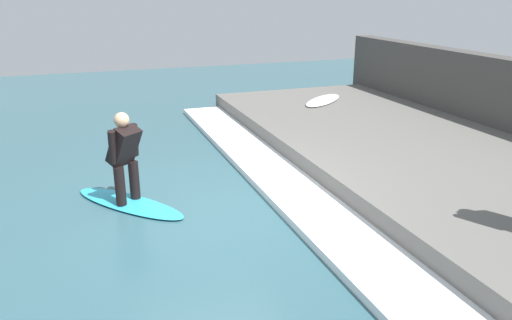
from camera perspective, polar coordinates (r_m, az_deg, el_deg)
ground_plane at (r=7.36m, az=-4.81°, el=-5.72°), size 28.00×28.00×0.00m
concrete_ledge at (r=9.08m, az=20.25°, el=-0.72°), size 4.40×12.77×0.38m
wave_foam_crest at (r=7.75m, az=4.63°, el=-3.96°), size 0.95×12.13×0.11m
surfboard_riding at (r=7.74m, az=-14.31°, el=-4.77°), size 1.71×1.96×0.06m
surfer_riding at (r=7.46m, az=-14.79°, el=0.73°), size 0.56×0.57×1.36m
surfboard_spare at (r=12.77m, az=7.67°, el=6.79°), size 1.69×1.60×0.06m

